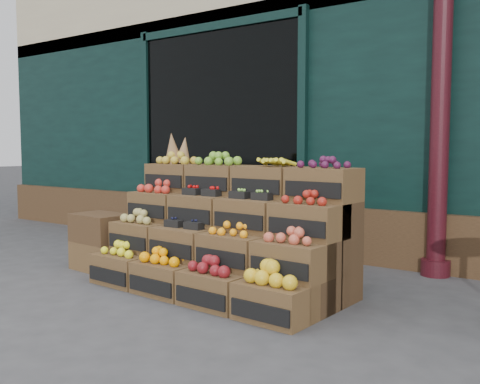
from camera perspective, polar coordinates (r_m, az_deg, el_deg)
The scene contains 5 objects.
ground at distance 4.38m, azimuth -3.23°, elevation -11.91°, with size 60.00×60.00×0.00m, color #3D3D3F.
shop_facade at distance 8.86m, azimuth 18.27°, elevation 11.95°, with size 12.00×6.24×4.80m.
crate_display at distance 4.77m, azimuth -1.60°, elevation -5.17°, with size 2.31×1.22×1.41m.
spare_crates at distance 5.70m, azimuth -14.63°, elevation -5.16°, with size 0.61×0.45×0.58m.
shopkeeper at distance 7.20m, azimuth 2.48°, elevation 2.63°, with size 0.72×0.47×1.97m, color #144621.
Camera 1 is at (2.62, -3.28, 1.26)m, focal length 40.00 mm.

